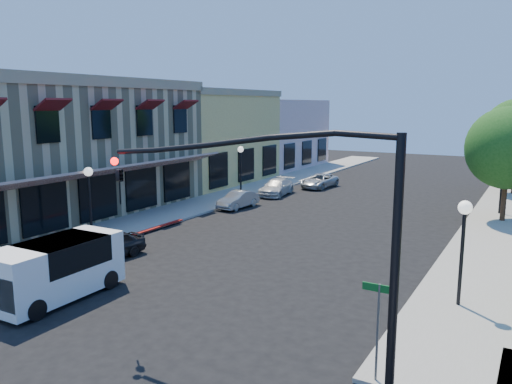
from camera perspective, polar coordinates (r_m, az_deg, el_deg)
The scene contains 19 objects.
ground at distance 15.07m, azimuth -19.22°, elevation -16.39°, with size 120.00×120.00×0.00m, color black.
sidewalk_left at distance 41.00m, azimuth 1.64°, elevation 0.86°, with size 3.50×50.00×0.12m, color gray.
sidewalk_right at distance 36.25m, azimuth 26.77°, elevation -1.43°, with size 3.50×50.00×0.12m, color gray.
curb_red_strip at distance 24.93m, azimuth -15.75°, elevation -5.65°, with size 0.25×10.00×0.06m, color maroon.
corner_brick_building at distance 32.62m, azimuth -22.88°, elevation 4.72°, with size 11.77×18.20×8.10m.
yellow_stucco_building at distance 43.37m, azimuth -6.89°, elevation 6.26°, with size 10.00×12.00×7.60m, color tan.
pink_stucco_building at distance 53.46m, azimuth 0.89°, elevation 6.70°, with size 10.00×12.00×7.00m, color #CC9F9A.
street_tree_a at distance 30.76m, azimuth 26.88°, elevation 4.50°, with size 4.56×4.56×6.48m.
signal_mast_arm at distance 11.40m, azimuth 5.34°, elevation -2.56°, with size 8.01×0.39×6.00m.
street_name_sign at distance 12.23m, azimuth 13.80°, elevation -13.71°, with size 0.80×0.06×2.50m.
lamppost_left_near at distance 25.52m, azimuth -18.55°, elevation 0.85°, with size 0.44×0.44×3.57m.
lamppost_left_far at distance 36.23m, azimuth -1.77°, elevation 3.92°, with size 0.44×0.44×3.57m.
lamppost_right_near at distance 17.17m, azimuth 22.66°, elevation -3.66°, with size 0.44×0.44×3.57m.
lamppost_right_far at distance 32.91m, azimuth 26.37°, elevation 2.27°, with size 0.44×0.44×3.57m.
white_van at distance 18.35m, azimuth -22.06°, elevation -7.88°, with size 2.08×4.55×2.00m.
parked_car_a at distance 22.35m, azimuth -16.67°, elevation -5.95°, with size 1.38×3.42×1.17m, color black.
parked_car_b at distance 31.95m, azimuth -2.05°, elevation -0.88°, with size 1.14×3.27×1.08m, color #95989A.
parked_car_c at distance 36.47m, azimuth 2.36°, elevation 0.54°, with size 1.63×4.00×1.16m, color #BABAB8.
parked_car_d at distance 40.08m, azimuth 7.26°, elevation 1.27°, with size 1.80×3.91×1.09m, color #B3B6B8.
Camera 1 is at (10.48, -8.62, 6.55)m, focal length 35.00 mm.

